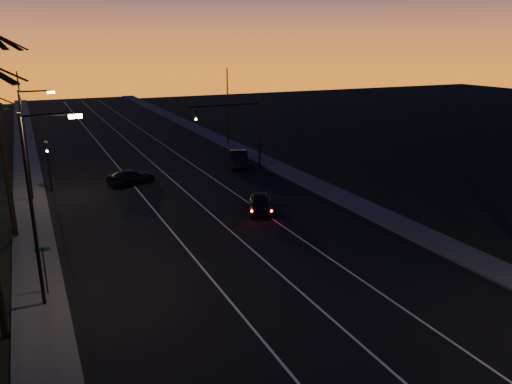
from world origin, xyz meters
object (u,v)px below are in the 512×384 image
signal_mast (237,121)px  right_car (239,159)px  cross_car (131,177)px  lead_car (260,203)px

signal_mast → right_car: signal_mast is taller
cross_car → right_car: bearing=10.1°
lead_car → signal_mast: bearing=74.9°
cross_car → lead_car: bearing=-58.8°
lead_car → right_car: (4.03, 13.45, 0.11)m
signal_mast → lead_car: signal_mast is taller
lead_car → right_car: 14.04m
signal_mast → cross_car: signal_mast is taller
signal_mast → cross_car: bearing=-177.0°
right_car → cross_car: (-11.00, -1.96, -0.15)m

